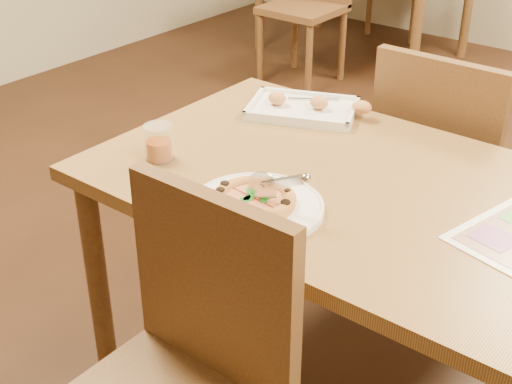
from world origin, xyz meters
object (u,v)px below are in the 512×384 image
Objects in this scene: pizza_cutter at (277,183)px; dining_table at (345,208)px; pizza at (254,200)px; chair_far at (443,152)px; glass_tumbler at (159,145)px; appetizer_tray at (306,109)px; chair_near at (187,353)px; plate at (256,207)px.

dining_table is at bearing 63.71° from pizza_cutter.
chair_far is at bearing 84.12° from pizza.
pizza_cutter is at bearing -4.74° from glass_tumbler.
chair_far is 0.89m from pizza.
chair_far reaches higher than appetizer_tray.
pizza_cutter is at bearing 95.86° from chair_near.
pizza_cutter is 0.61m from appetizer_tray.
chair_near and chair_far have the same top height.
appetizer_tray is at bearing 138.84° from dining_table.
chair_far reaches higher than glass_tumbler.
plate is 0.37m from glass_tumbler.
glass_tumbler is at bearing -104.49° from appetizer_tray.
pizza_cutter reaches higher than pizza.
pizza_cutter is 0.42m from glass_tumbler.
chair_far is 0.48m from appetizer_tray.
chair_near is 0.38m from plate.
plate is (-0.08, 0.34, 0.16)m from chair_near.
pizza_cutter is (0.05, 0.02, 0.05)m from pizza.
chair_near is at bearing -75.09° from pizza.
chair_near is 1.22× the size of appetizer_tray.
plate is 0.02m from pizza.
pizza is (-0.01, -0.00, 0.02)m from plate.
plate is 3.28× the size of glass_tumbler.
chair_near is at bearing -90.00° from dining_table.
appetizer_tray reaches higher than dining_table.
chair_far is 0.88m from pizza_cutter.
appetizer_tray is (-0.29, 0.53, -0.07)m from pizza_cutter.
dining_table is at bearing 25.26° from glass_tumbler.
chair_far is 1.22× the size of appetizer_tray.
appetizer_tray is (-0.32, -0.32, 0.17)m from chair_far.
pizza is (-0.09, -0.27, 0.11)m from dining_table.
plate is at bearing -8.07° from glass_tumbler.
chair_near is 0.63m from glass_tumbler.
glass_tumbler is at bearing 60.99° from chair_far.
appetizer_tray is (-0.23, 0.55, -0.01)m from pizza.
chair_far reaches higher than pizza_cutter.
chair_near reaches higher than plate.
dining_table is 0.30m from pizza_cutter.
chair_near is 0.96m from appetizer_tray.
pizza is at bearing -66.89° from appetizer_tray.
appetizer_tray is 0.51m from glass_tumbler.
glass_tumbler is at bearing 157.31° from pizza_cutter.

